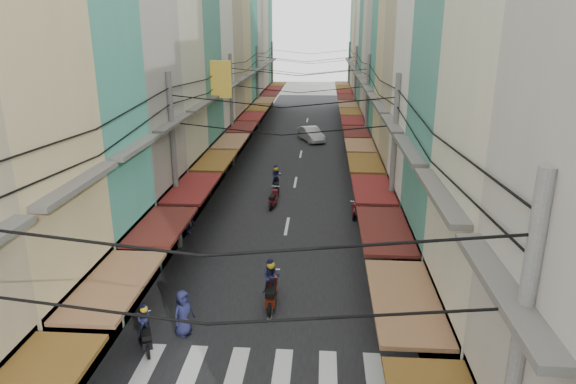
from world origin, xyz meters
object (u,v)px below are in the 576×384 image
at_px(bicycle, 482,327).
at_px(market_umbrella, 501,347).
at_px(white_car, 311,141).
at_px(traffic_sign, 418,290).

bearing_deg(bicycle, market_umbrella, 168.88).
bearing_deg(market_umbrella, white_car, 99.38).
xyz_separation_m(market_umbrella, traffic_sign, (-1.43, 3.61, -0.40)).
bearing_deg(bicycle, traffic_sign, 112.39).
bearing_deg(bicycle, white_car, 14.90).
height_order(bicycle, traffic_sign, traffic_sign).
bearing_deg(white_car, market_umbrella, -103.03).
relative_size(white_car, market_umbrella, 1.77).
xyz_separation_m(white_car, traffic_sign, (4.30, -31.06, 1.88)).
bearing_deg(traffic_sign, white_car, 97.88).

